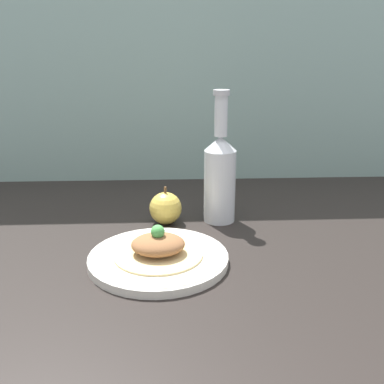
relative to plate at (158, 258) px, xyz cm
name	(u,v)px	position (x,y,z in cm)	size (l,w,h in cm)	color
ground_plane	(204,264)	(8.82, 2.72, -3.00)	(180.00, 110.00, 4.00)	black
wall_backsplash	(191,42)	(8.82, 56.22, 39.00)	(180.00, 3.00, 80.00)	#84A399
plate	(158,258)	(0.00, 0.00, 0.00)	(26.42, 26.42, 1.89)	silver
plated_food	(158,246)	(0.00, 0.00, 2.35)	(16.92, 16.92, 6.08)	#D6BC7F
cider_bottle	(220,174)	(13.71, 20.95, 10.20)	(7.26, 7.26, 30.05)	silver
apple	(166,208)	(1.23, 19.57, 2.71)	(7.41, 7.41, 8.82)	gold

